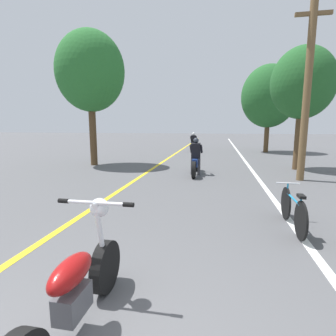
{
  "coord_description": "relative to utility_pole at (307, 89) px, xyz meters",
  "views": [
    {
      "loc": [
        1.08,
        -0.97,
        1.88
      ],
      "look_at": [
        -0.04,
        4.92,
        0.9
      ],
      "focal_mm": 28.0,
      "sensor_mm": 36.0,
      "label": 1
    }
  ],
  "objects": [
    {
      "name": "lane_stripe_center",
      "position": [
        -5.61,
        4.3,
        -3.06
      ],
      "size": [
        0.14,
        48.0,
        0.01
      ],
      "primitive_type": "cube",
      "color": "yellow",
      "rests_on": "ground"
    },
    {
      "name": "motorcycle_rider_lead",
      "position": [
        -3.65,
        0.39,
        -2.53
      ],
      "size": [
        0.5,
        2.15,
        1.41
      ],
      "color": "black",
      "rests_on": "ground"
    },
    {
      "name": "roadside_tree_right_far",
      "position": [
        0.51,
        9.89,
        0.77
      ],
      "size": [
        3.7,
        3.33,
        5.97
      ],
      "color": "#513A23",
      "rests_on": "ground"
    },
    {
      "name": "roadside_tree_left",
      "position": [
        -8.63,
        1.96,
        1.21
      ],
      "size": [
        3.15,
        2.83,
        6.11
      ],
      "color": "#513A23",
      "rests_on": "ground"
    },
    {
      "name": "motorcycle_rider_far",
      "position": [
        -4.57,
        9.34,
        -2.55
      ],
      "size": [
        0.5,
        1.99,
        1.38
      ],
      "color": "black",
      "rests_on": "ground"
    },
    {
      "name": "motorcycle_foreground",
      "position": [
        -4.05,
        -7.65,
        -2.63
      ],
      "size": [
        0.82,
        1.96,
        1.12
      ],
      "color": "black",
      "rests_on": "ground"
    },
    {
      "name": "utility_pole",
      "position": [
        0.0,
        0.0,
        0.0
      ],
      "size": [
        1.1,
        0.24,
        5.95
      ],
      "color": "brown",
      "rests_on": "ground"
    },
    {
      "name": "bicycle_parked",
      "position": [
        -1.45,
        -4.65,
        -2.71
      ],
      "size": [
        0.44,
        1.65,
        0.77
      ],
      "color": "black",
      "rests_on": "ground"
    },
    {
      "name": "roadside_tree_right_near",
      "position": [
        0.52,
        2.4,
        0.51
      ],
      "size": [
        2.56,
        2.3,
        5.07
      ],
      "color": "#513A23",
      "rests_on": "ground"
    },
    {
      "name": "lane_stripe_edge",
      "position": [
        -1.38,
        4.3,
        -3.06
      ],
      "size": [
        0.14,
        48.0,
        0.01
      ],
      "primitive_type": "cube",
      "color": "white",
      "rests_on": "ground"
    }
  ]
}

